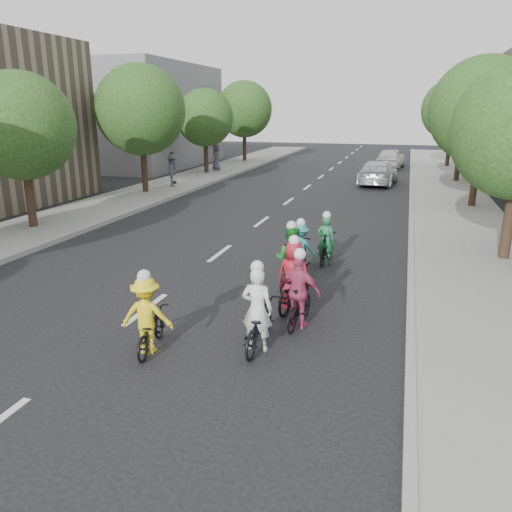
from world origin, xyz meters
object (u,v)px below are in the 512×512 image
at_px(cyclist_6, 258,320).
at_px(spectator_2, 216,157).
at_px(spectator_0, 173,170).
at_px(spectator_1, 172,168).
at_px(cyclist_4, 294,283).
at_px(cyclist_1, 299,298).
at_px(cyclist_0, 148,321).
at_px(follow_car_lead, 378,173).
at_px(cyclist_5, 291,265).
at_px(cyclist_2, 300,251).
at_px(follow_car_trail, 391,158).
at_px(cyclist_3, 326,245).

relative_size(cyclist_6, spectator_2, 0.96).
distance_m(spectator_0, spectator_1, 1.24).
bearing_deg(spectator_1, cyclist_4, -170.85).
bearing_deg(cyclist_1, cyclist_0, 44.38).
bearing_deg(follow_car_lead, cyclist_5, 90.96).
relative_size(cyclist_2, follow_car_trail, 0.35).
distance_m(cyclist_2, cyclist_5, 1.70).
bearing_deg(follow_car_trail, cyclist_0, 90.31).
xyz_separation_m(follow_car_trail, spectator_2, (-12.43, -6.37, 0.32)).
relative_size(cyclist_1, cyclist_6, 0.98).
height_order(cyclist_0, cyclist_6, cyclist_6).
height_order(follow_car_trail, spectator_1, spectator_1).
height_order(cyclist_5, cyclist_6, cyclist_5).
bearing_deg(follow_car_trail, cyclist_6, 93.66).
xyz_separation_m(cyclist_2, cyclist_4, (0.42, -2.76, 0.01)).
bearing_deg(spectator_0, spectator_1, 10.04).
bearing_deg(follow_car_trail, cyclist_3, 93.98).
xyz_separation_m(cyclist_4, spectator_1, (-11.44, 17.11, 0.48)).
distance_m(cyclist_5, follow_car_trail, 29.72).
height_order(cyclist_0, spectator_2, spectator_2).
relative_size(cyclist_5, spectator_1, 0.98).
height_order(cyclist_0, cyclist_1, cyclist_1).
bearing_deg(follow_car_lead, cyclist_4, 91.93).
xyz_separation_m(cyclist_0, cyclist_5, (1.92, 4.07, 0.09)).
height_order(cyclist_2, cyclist_4, cyclist_4).
bearing_deg(spectator_2, cyclist_6, -154.92).
bearing_deg(cyclist_1, spectator_1, -50.08).
xyz_separation_m(cyclist_1, spectator_0, (-11.22, 17.03, 0.43)).
height_order(cyclist_6, follow_car_lead, cyclist_6).
bearing_deg(cyclist_4, cyclist_3, -84.25).
bearing_deg(cyclist_4, cyclist_5, -65.46).
distance_m(cyclist_1, spectator_0, 20.40).
xyz_separation_m(cyclist_0, cyclist_6, (2.01, 0.75, -0.03)).
xyz_separation_m(cyclist_0, cyclist_4, (2.23, 3.00, 0.00)).
xyz_separation_m(cyclist_6, follow_car_trail, (1.30, 33.01, 0.20)).
xyz_separation_m(cyclist_0, cyclist_1, (2.58, 1.97, 0.04)).
height_order(cyclist_3, spectator_1, spectator_1).
height_order(spectator_0, spectator_2, spectator_2).
bearing_deg(spectator_1, cyclist_0, 179.99).
bearing_deg(cyclist_3, cyclist_6, 87.96).
relative_size(cyclist_0, cyclist_3, 1.03).
xyz_separation_m(cyclist_1, cyclist_5, (-0.66, 2.10, 0.06)).
xyz_separation_m(cyclist_5, follow_car_lead, (0.97, 20.22, 0.02)).
height_order(cyclist_3, follow_car_lead, cyclist_3).
relative_size(cyclist_0, spectator_0, 0.90).
distance_m(cyclist_1, spectator_1, 21.64).
bearing_deg(cyclist_4, spectator_2, -56.73).
bearing_deg(follow_car_lead, cyclist_6, 91.57).
bearing_deg(cyclist_5, spectator_0, -47.28).
height_order(cyclist_1, cyclist_2, cyclist_1).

